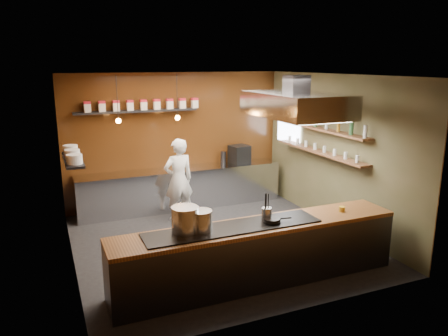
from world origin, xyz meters
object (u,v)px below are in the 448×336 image
stockpot_large (185,220)px  espresso_machine (239,154)px  extractor_hood (296,104)px  chef (179,180)px  stockpot_small (201,221)px

stockpot_large → espresso_machine: size_ratio=0.91×
extractor_hood → stockpot_large: size_ratio=5.29×
espresso_machine → chef: 1.92m
extractor_hood → chef: bearing=131.1°
extractor_hood → chef: (-1.59, 1.83, -1.64)m
stockpot_small → chef: 3.07m
extractor_hood → espresso_machine: extractor_hood is taller
espresso_machine → chef: bearing=-165.5°
stockpot_small → chef: bearing=78.9°
stockpot_large → stockpot_small: size_ratio=1.19×
espresso_machine → stockpot_small: bearing=-131.2°
chef → stockpot_large: bearing=67.8°
extractor_hood → stockpot_small: 2.85m
stockpot_small → espresso_machine: (2.32, 3.78, 0.02)m
stockpot_large → espresso_machine: 4.52m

